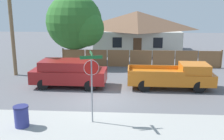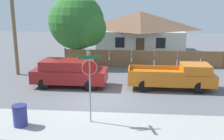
{
  "view_description": "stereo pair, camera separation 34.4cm",
  "coord_description": "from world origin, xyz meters",
  "px_view_note": "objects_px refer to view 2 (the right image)",
  "views": [
    {
      "loc": [
        1.58,
        -14.55,
        5.35
      ],
      "look_at": [
        0.6,
        0.67,
        1.6
      ],
      "focal_mm": 42.0,
      "sensor_mm": 36.0,
      "label": 1
    },
    {
      "loc": [
        1.92,
        -14.52,
        5.35
      ],
      "look_at": [
        0.6,
        0.67,
        1.6
      ],
      "focal_mm": 42.0,
      "sensor_mm": 36.0,
      "label": 2
    }
  ],
  "objects_px": {
    "oak_tree": "(79,23)",
    "red_suv": "(70,72)",
    "trash_bin": "(20,115)",
    "house": "(140,31)",
    "orange_pickup": "(175,76)",
    "stop_sign": "(90,75)",
    "palm_tree": "(12,4)"
  },
  "relations": [
    {
      "from": "house",
      "to": "oak_tree",
      "type": "bearing_deg",
      "value": -127.56
    },
    {
      "from": "orange_pickup",
      "to": "red_suv",
      "type": "bearing_deg",
      "value": -179.28
    },
    {
      "from": "palm_tree",
      "to": "red_suv",
      "type": "height_order",
      "value": "palm_tree"
    },
    {
      "from": "house",
      "to": "oak_tree",
      "type": "height_order",
      "value": "oak_tree"
    },
    {
      "from": "trash_bin",
      "to": "palm_tree",
      "type": "bearing_deg",
      "value": 114.9
    },
    {
      "from": "palm_tree",
      "to": "red_suv",
      "type": "bearing_deg",
      "value": -29.03
    },
    {
      "from": "red_suv",
      "to": "orange_pickup",
      "type": "xyz_separation_m",
      "value": [
        7.01,
        -0.0,
        -0.14
      ]
    },
    {
      "from": "palm_tree",
      "to": "stop_sign",
      "type": "height_order",
      "value": "palm_tree"
    },
    {
      "from": "palm_tree",
      "to": "stop_sign",
      "type": "xyz_separation_m",
      "value": [
        7.26,
        -8.22,
        -3.2
      ]
    },
    {
      "from": "trash_bin",
      "to": "stop_sign",
      "type": "bearing_deg",
      "value": 12.55
    },
    {
      "from": "oak_tree",
      "to": "trash_bin",
      "type": "distance_m",
      "value": 13.69
    },
    {
      "from": "oak_tree",
      "to": "orange_pickup",
      "type": "bearing_deg",
      "value": -42.38
    },
    {
      "from": "stop_sign",
      "to": "trash_bin",
      "type": "distance_m",
      "value": 3.68
    },
    {
      "from": "oak_tree",
      "to": "house",
      "type": "bearing_deg",
      "value": 52.44
    },
    {
      "from": "red_suv",
      "to": "trash_bin",
      "type": "height_order",
      "value": "red_suv"
    },
    {
      "from": "red_suv",
      "to": "stop_sign",
      "type": "xyz_separation_m",
      "value": [
        2.35,
        -5.49,
        1.32
      ]
    },
    {
      "from": "orange_pickup",
      "to": "stop_sign",
      "type": "distance_m",
      "value": 7.35
    },
    {
      "from": "trash_bin",
      "to": "red_suv",
      "type": "bearing_deg",
      "value": 82.81
    },
    {
      "from": "orange_pickup",
      "to": "trash_bin",
      "type": "distance_m",
      "value": 9.95
    },
    {
      "from": "oak_tree",
      "to": "orange_pickup",
      "type": "height_order",
      "value": "oak_tree"
    },
    {
      "from": "oak_tree",
      "to": "trash_bin",
      "type": "xyz_separation_m",
      "value": [
        -0.01,
        -13.29,
        -3.3
      ]
    },
    {
      "from": "trash_bin",
      "to": "house",
      "type": "bearing_deg",
      "value": 74.57
    },
    {
      "from": "house",
      "to": "palm_tree",
      "type": "relative_size",
      "value": 1.63
    },
    {
      "from": "stop_sign",
      "to": "oak_tree",
      "type": "bearing_deg",
      "value": 88.57
    },
    {
      "from": "oak_tree",
      "to": "red_suv",
      "type": "height_order",
      "value": "oak_tree"
    },
    {
      "from": "house",
      "to": "stop_sign",
      "type": "xyz_separation_m",
      "value": [
        -2.59,
        -20.02,
        -0.17
      ]
    },
    {
      "from": "red_suv",
      "to": "orange_pickup",
      "type": "distance_m",
      "value": 7.02
    },
    {
      "from": "red_suv",
      "to": "trash_bin",
      "type": "relative_size",
      "value": 5.04
    },
    {
      "from": "house",
      "to": "orange_pickup",
      "type": "bearing_deg",
      "value": -81.86
    },
    {
      "from": "trash_bin",
      "to": "orange_pickup",
      "type": "bearing_deg",
      "value": 38.4
    },
    {
      "from": "palm_tree",
      "to": "stop_sign",
      "type": "bearing_deg",
      "value": -48.52
    },
    {
      "from": "oak_tree",
      "to": "red_suv",
      "type": "distance_m",
      "value": 7.68
    }
  ]
}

